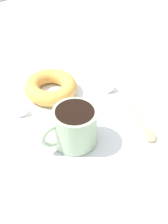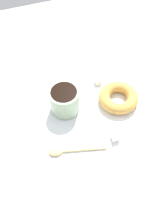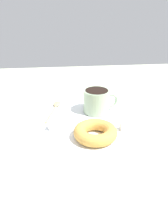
{
  "view_description": "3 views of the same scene",
  "coord_description": "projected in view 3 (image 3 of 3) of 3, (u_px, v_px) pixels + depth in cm",
  "views": [
    {
      "loc": [
        -30.66,
        -45.56,
        50.8
      ],
      "look_at": [
        -2.37,
        1.2,
        2.3
      ],
      "focal_mm": 60.0,
      "sensor_mm": 36.0,
      "label": 1
    },
    {
      "loc": [
        33.55,
        -11.41,
        58.1
      ],
      "look_at": [
        -2.37,
        1.2,
        2.3
      ],
      "focal_mm": 40.0,
      "sensor_mm": 36.0,
      "label": 2
    },
    {
      "loc": [
        4.12,
        59.07,
        31.35
      ],
      "look_at": [
        -2.37,
        1.2,
        2.3
      ],
      "focal_mm": 35.0,
      "sensor_mm": 36.0,
      "label": 3
    }
  ],
  "objects": [
    {
      "name": "ground_plane",
      "position": [
        76.0,
        120.0,
        0.67
      ],
      "size": [
        120.0,
        120.0,
        2.0
      ],
      "primitive_type": "cube",
      "color": "beige"
    },
    {
      "name": "napkin",
      "position": [
        84.0,
        118.0,
        0.66
      ],
      "size": [
        34.67,
        34.67,
        0.3
      ],
      "primitive_type": "cube",
      "rotation": [
        0.0,
        0.0,
        -0.0
      ],
      "color": "white",
      "rests_on": "ground_plane"
    },
    {
      "name": "coffee_cup",
      "position": [
        97.0,
        101.0,
        0.68
      ],
      "size": [
        11.05,
        8.2,
        7.25
      ],
      "color": "#9EB793",
      "rests_on": "napkin"
    },
    {
      "name": "donut",
      "position": [
        95.0,
        132.0,
        0.56
      ],
      "size": [
        11.24,
        11.24,
        3.19
      ],
      "primitive_type": "torus",
      "color": "gold",
      "rests_on": "napkin"
    },
    {
      "name": "spoon",
      "position": [
        55.0,
        107.0,
        0.72
      ],
      "size": [
        5.13,
        14.67,
        0.9
      ],
      "color": "#D8B772",
      "rests_on": "napkin"
    },
    {
      "name": "sugar_cube",
      "position": [
        52.0,
        126.0,
        0.6
      ],
      "size": [
        1.94,
        1.94,
        1.94
      ],
      "primitive_type": "cube",
      "color": "white",
      "rests_on": "napkin"
    },
    {
      "name": "sugar_cube_extra",
      "position": [
        124.0,
        127.0,
        0.59
      ],
      "size": [
        1.92,
        1.92,
        1.92
      ],
      "primitive_type": "cube",
      "color": "white",
      "rests_on": "napkin"
    }
  ]
}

